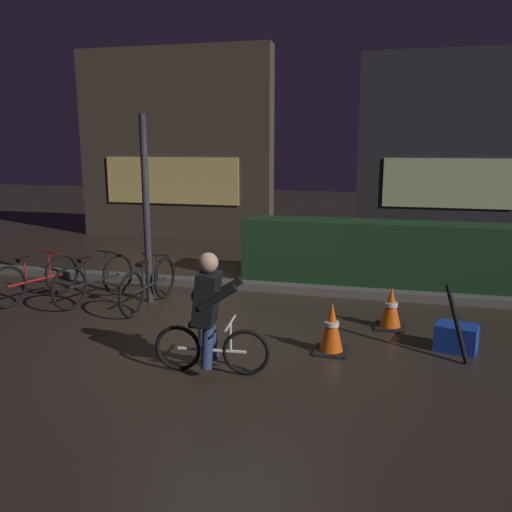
# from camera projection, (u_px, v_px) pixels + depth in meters

# --- Properties ---
(ground_plane) EXTENTS (40.00, 40.00, 0.00)m
(ground_plane) POSITION_uv_depth(u_px,v_px,m) (227.00, 339.00, 6.34)
(ground_plane) COLOR #2D261E
(sidewalk_curb) EXTENTS (12.00, 0.24, 0.12)m
(sidewalk_curb) POSITION_uv_depth(u_px,v_px,m) (268.00, 287.00, 8.42)
(sidewalk_curb) COLOR #56544F
(sidewalk_curb) RESTS_ON ground
(hedge_row) EXTENTS (4.80, 0.70, 1.03)m
(hedge_row) POSITION_uv_depth(u_px,v_px,m) (388.00, 253.00, 8.75)
(hedge_row) COLOR #19381C
(hedge_row) RESTS_ON ground
(storefront_left) EXTENTS (4.78, 0.54, 4.47)m
(storefront_left) POSITION_uv_depth(u_px,v_px,m) (175.00, 145.00, 12.83)
(storefront_left) COLOR #42382D
(storefront_left) RESTS_ON ground
(storefront_right) EXTENTS (4.02, 0.54, 4.28)m
(storefront_right) POSITION_uv_depth(u_px,v_px,m) (449.00, 150.00, 12.01)
(storefront_right) COLOR #262328
(storefront_right) RESTS_ON ground
(street_post) EXTENTS (0.10, 0.10, 2.68)m
(street_post) POSITION_uv_depth(u_px,v_px,m) (146.00, 211.00, 7.57)
(street_post) COLOR #2D2D33
(street_post) RESTS_ON ground
(parked_bike_leftmost) EXTENTS (0.57, 1.45, 0.70)m
(parked_bike_leftmost) POSITION_uv_depth(u_px,v_px,m) (36.00, 279.00, 7.86)
(parked_bike_leftmost) COLOR black
(parked_bike_leftmost) RESTS_ON ground
(parked_bike_left_mid) EXTENTS (0.54, 1.50, 0.72)m
(parked_bike_left_mid) POSITION_uv_depth(u_px,v_px,m) (95.00, 280.00, 7.78)
(parked_bike_left_mid) COLOR black
(parked_bike_left_mid) RESTS_ON ground
(parked_bike_center_left) EXTENTS (0.46, 1.56, 0.72)m
(parked_bike_center_left) POSITION_uv_depth(u_px,v_px,m) (149.00, 285.00, 7.53)
(parked_bike_center_left) COLOR black
(parked_bike_center_left) RESTS_ON ground
(traffic_cone_near) EXTENTS (0.36, 0.36, 0.59)m
(traffic_cone_near) POSITION_uv_depth(u_px,v_px,m) (332.00, 328.00, 5.90)
(traffic_cone_near) COLOR black
(traffic_cone_near) RESTS_ON ground
(traffic_cone_far) EXTENTS (0.36, 0.36, 0.54)m
(traffic_cone_far) POSITION_uv_depth(u_px,v_px,m) (391.00, 308.00, 6.68)
(traffic_cone_far) COLOR black
(traffic_cone_far) RESTS_ON ground
(blue_crate) EXTENTS (0.51, 0.42, 0.30)m
(blue_crate) POSITION_uv_depth(u_px,v_px,m) (456.00, 338.00, 5.98)
(blue_crate) COLOR #193DB7
(blue_crate) RESTS_ON ground
(cyclist) EXTENTS (1.19, 0.50, 1.25)m
(cyclist) POSITION_uv_depth(u_px,v_px,m) (209.00, 313.00, 5.33)
(cyclist) COLOR black
(cyclist) RESTS_ON ground
(closed_umbrella) EXTENTS (0.29, 0.34, 0.79)m
(closed_umbrella) POSITION_uv_depth(u_px,v_px,m) (457.00, 324.00, 5.70)
(closed_umbrella) COLOR black
(closed_umbrella) RESTS_ON ground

